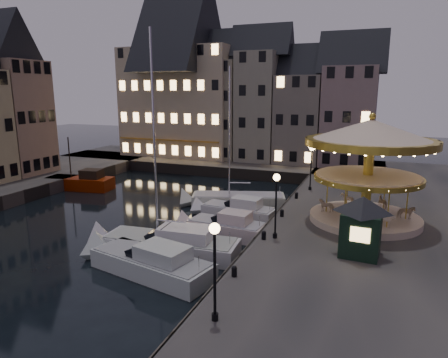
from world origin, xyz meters
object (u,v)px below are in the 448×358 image
at_px(motorboat_f, 232,200).
at_px(ticket_kiosk, 362,216).
at_px(motorboat_d, 222,227).
at_px(bollard_b, 264,235).
at_px(streetlamp_b, 276,197).
at_px(carousel, 370,151).
at_px(streetlamp_a, 215,258).
at_px(bollard_c, 282,213).
at_px(streetlamp_c, 311,162).
at_px(bollard_d, 296,195).
at_px(red_fishing_boat, 81,183).
at_px(motorboat_b, 147,262).
at_px(motorboat_e, 234,211).
at_px(motorboat_c, 165,244).
at_px(bollard_a, 234,271).

distance_m(motorboat_f, ticket_kiosk, 16.20).
bearing_deg(motorboat_d, bollard_b, -36.07).
distance_m(streetlamp_b, carousel, 7.93).
height_order(streetlamp_a, bollard_c, streetlamp_a).
xyz_separation_m(streetlamp_c, motorboat_d, (-4.61, -11.08, -3.38)).
xyz_separation_m(streetlamp_a, streetlamp_c, (0.00, 23.50, 0.00)).
height_order(bollard_d, red_fishing_boat, red_fishing_boat).
relative_size(streetlamp_b, motorboat_f, 0.33).
xyz_separation_m(motorboat_b, motorboat_d, (1.84, 7.34, -0.01)).
xyz_separation_m(streetlamp_a, bollard_b, (-0.60, 9.50, -2.41)).
xyz_separation_m(motorboat_e, carousel, (10.30, -0.96, 5.74)).
height_order(motorboat_d, motorboat_f, motorboat_f).
relative_size(motorboat_b, carousel, 1.00).
height_order(motorboat_b, motorboat_c, motorboat_c).
bearing_deg(streetlamp_c, motorboat_b, -109.31).
bearing_deg(carousel, streetlamp_c, 123.02).
distance_m(streetlamp_c, bollard_c, 9.34).
bearing_deg(red_fishing_boat, motorboat_f, -0.65).
distance_m(motorboat_c, motorboat_e, 8.69).
xyz_separation_m(streetlamp_a, motorboat_b, (-6.45, 5.08, -3.37)).
bearing_deg(carousel, streetlamp_b, -133.21).
xyz_separation_m(motorboat_c, ticket_kiosk, (11.98, 1.18, 2.95)).
bearing_deg(motorboat_f, ticket_kiosk, -42.70).
bearing_deg(ticket_kiosk, streetlamp_c, 109.72).
relative_size(streetlamp_b, motorboat_c, 0.31).
bearing_deg(ticket_kiosk, bollard_b, 176.37).
distance_m(bollard_b, bollard_d, 10.50).
height_order(bollard_a, motorboat_f, motorboat_f).
bearing_deg(red_fishing_boat, bollard_a, -34.51).
distance_m(streetlamp_b, bollard_c, 5.14).
relative_size(bollard_d, motorboat_f, 0.05).
height_order(bollard_c, motorboat_b, motorboat_b).
bearing_deg(red_fishing_boat, streetlamp_b, -22.82).
distance_m(bollard_d, carousel, 8.74).
distance_m(streetlamp_a, bollard_d, 20.15).
relative_size(streetlamp_a, bollard_b, 7.32).
height_order(motorboat_f, carousel, motorboat_f).
relative_size(streetlamp_b, bollard_a, 7.32).
bearing_deg(motorboat_f, motorboat_d, -75.61).
bearing_deg(bollard_b, bollard_d, 90.00).
distance_m(bollard_c, motorboat_c, 9.08).
xyz_separation_m(streetlamp_b, motorboat_b, (-6.45, -4.92, -3.37)).
distance_m(motorboat_b, ticket_kiosk, 12.65).
height_order(streetlamp_b, bollard_c, streetlamp_b).
bearing_deg(bollard_c, motorboat_c, -133.63).
bearing_deg(streetlamp_a, motorboat_c, 130.65).
xyz_separation_m(bollard_c, motorboat_b, (-5.85, -9.42, -0.96)).
bearing_deg(motorboat_f, bollard_b, -60.33).
bearing_deg(motorboat_f, motorboat_b, -89.69).
bearing_deg(motorboat_d, motorboat_f, 104.39).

